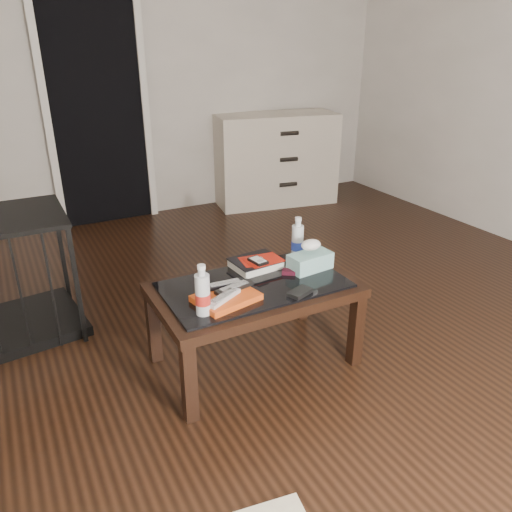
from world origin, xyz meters
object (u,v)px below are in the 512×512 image
(water_bottle_right, at_px, (298,238))
(dresser, at_px, (275,159))
(tissue_box, at_px, (310,261))
(coffee_table, at_px, (254,295))
(textbook, at_px, (256,263))
(water_bottle_left, at_px, (202,290))

(water_bottle_right, bearing_deg, dresser, 62.87)
(dresser, distance_m, water_bottle_right, 2.49)
(tissue_box, bearing_deg, water_bottle_right, 77.22)
(coffee_table, distance_m, tissue_box, 0.36)
(textbook, height_order, water_bottle_left, water_bottle_left)
(dresser, bearing_deg, textbook, -112.33)
(water_bottle_right, bearing_deg, coffee_table, -154.41)
(water_bottle_left, height_order, tissue_box, water_bottle_left)
(coffee_table, relative_size, textbook, 4.00)
(textbook, distance_m, water_bottle_right, 0.28)
(textbook, relative_size, water_bottle_left, 1.05)
(coffee_table, height_order, tissue_box, tissue_box)
(water_bottle_left, bearing_deg, dresser, 54.24)
(dresser, bearing_deg, tissue_box, -106.07)
(dresser, relative_size, water_bottle_left, 5.33)
(tissue_box, bearing_deg, textbook, 141.63)
(tissue_box, bearing_deg, coffee_table, 176.43)
(textbook, height_order, tissue_box, tissue_box)
(water_bottle_left, bearing_deg, textbook, 36.57)
(dresser, relative_size, water_bottle_right, 5.33)
(coffee_table, distance_m, textbook, 0.21)
(coffee_table, xyz_separation_m, tissue_box, (0.34, 0.01, 0.11))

